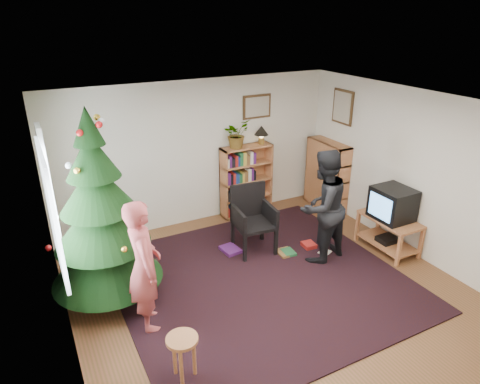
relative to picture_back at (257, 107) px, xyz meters
name	(u,v)px	position (x,y,z in m)	size (l,w,h in m)	color
floor	(271,292)	(-1.15, -2.48, -1.95)	(5.00, 5.00, 0.00)	brown
ceiling	(278,108)	(-1.15, -2.48, 0.55)	(5.00, 5.00, 0.00)	white
wall_back	(197,153)	(-1.15, 0.02, -0.70)	(5.00, 0.02, 2.50)	silver
wall_front	(447,333)	(-1.15, -4.97, -0.70)	(5.00, 0.02, 2.50)	silver
wall_left	(59,259)	(-3.65, -2.48, -0.70)	(0.02, 5.00, 2.50)	silver
wall_right	(417,175)	(1.35, -2.48, -0.70)	(0.02, 5.00, 2.50)	silver
rug	(260,280)	(-1.15, -2.17, -1.94)	(3.80, 3.60, 0.02)	black
window_pane	(52,212)	(-3.62, -1.88, -0.45)	(0.04, 1.20, 1.40)	silver
curtain	(49,189)	(-3.58, -1.18, -0.45)	(0.06, 0.35, 1.60)	white
picture_back	(257,107)	(0.00, 0.00, 0.00)	(0.55, 0.03, 0.42)	#4C3319
picture_right	(343,107)	(1.33, -0.73, 0.00)	(0.03, 0.50, 0.60)	#4C3319
christmas_tree	(101,225)	(-3.09, -1.55, -0.89)	(1.40, 1.40, 2.55)	#3F2816
bookshelf_back	(246,180)	(-0.28, -0.14, -1.29)	(0.95, 0.30, 1.30)	#BE7344
bookshelf_right	(327,175)	(1.19, -0.61, -1.29)	(0.30, 0.95, 1.30)	#BE7344
tv_stand	(389,231)	(1.07, -2.35, -1.62)	(0.52, 0.94, 0.55)	#BE7344
crt_tv	(393,204)	(1.07, -2.35, -1.15)	(0.52, 0.57, 0.49)	black
armchair	(250,216)	(-0.83, -1.30, -1.38)	(0.63, 0.63, 1.05)	black
stool	(183,348)	(-2.72, -3.33, -1.53)	(0.32, 0.32, 0.54)	#BE7344
person_standing	(144,266)	(-2.79, -2.32, -1.13)	(0.60, 0.39, 1.64)	#AC4445
person_by_chair	(322,207)	(-0.05, -2.07, -1.08)	(0.84, 0.66, 1.74)	black
potted_plant	(236,134)	(-0.48, -0.14, -0.40)	(0.45, 0.39, 0.50)	gray
table_lamp	(261,132)	(0.02, -0.14, -0.42)	(0.25, 0.25, 0.33)	#A57F33
floor_clutter	(300,244)	(-0.11, -1.65, -1.91)	(2.23, 0.93, 0.08)	#A51E19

